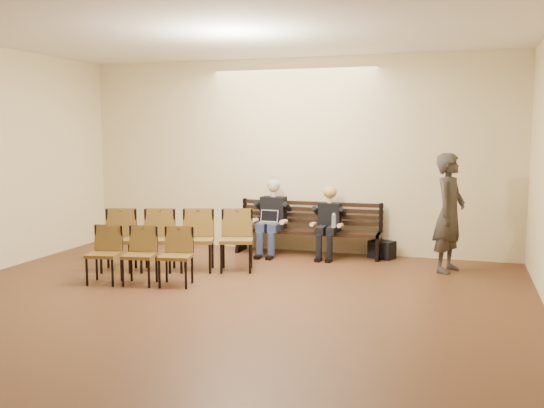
{
  "coord_description": "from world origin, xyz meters",
  "views": [
    {
      "loc": [
        2.95,
        -5.67,
        2.17
      ],
      "look_at": [
        -0.11,
        4.05,
        0.96
      ],
      "focal_mm": 40.0,
      "sensor_mm": 36.0,
      "label": 1
    }
  ],
  "objects_px": {
    "seated_woman": "(328,226)",
    "bag": "(382,249)",
    "passerby": "(450,204)",
    "laptop": "(267,224)",
    "water_bottle": "(334,227)",
    "chair_row_front": "(177,240)",
    "bench": "(308,242)",
    "chair_row_back": "(140,256)",
    "seated_man": "(272,218)"
  },
  "relations": [
    {
      "from": "passerby",
      "to": "chair_row_back",
      "type": "bearing_deg",
      "value": 136.63
    },
    {
      "from": "water_bottle",
      "to": "passerby",
      "type": "bearing_deg",
      "value": -7.21
    },
    {
      "from": "laptop",
      "to": "water_bottle",
      "type": "bearing_deg",
      "value": 0.64
    },
    {
      "from": "water_bottle",
      "to": "bag",
      "type": "xyz_separation_m",
      "value": [
        0.76,
        0.46,
        -0.42
      ]
    },
    {
      "from": "passerby",
      "to": "water_bottle",
      "type": "bearing_deg",
      "value": 101.95
    },
    {
      "from": "bag",
      "to": "passerby",
      "type": "xyz_separation_m",
      "value": [
        1.11,
        -0.7,
        0.92
      ]
    },
    {
      "from": "bench",
      "to": "chair_row_front",
      "type": "xyz_separation_m",
      "value": [
        -1.65,
        -1.83,
        0.26
      ]
    },
    {
      "from": "bench",
      "to": "laptop",
      "type": "xyz_separation_m",
      "value": [
        -0.65,
        -0.34,
        0.34
      ]
    },
    {
      "from": "laptop",
      "to": "passerby",
      "type": "relative_size",
      "value": 0.15
    },
    {
      "from": "passerby",
      "to": "bag",
      "type": "bearing_deg",
      "value": 77.0
    },
    {
      "from": "chair_row_front",
      "to": "seated_woman",
      "type": "bearing_deg",
      "value": 22.76
    },
    {
      "from": "bench",
      "to": "bag",
      "type": "relative_size",
      "value": 6.29
    },
    {
      "from": "laptop",
      "to": "passerby",
      "type": "xyz_separation_m",
      "value": [
        3.07,
        -0.26,
        0.5
      ]
    },
    {
      "from": "bench",
      "to": "chair_row_front",
      "type": "bearing_deg",
      "value": -132.01
    },
    {
      "from": "bench",
      "to": "chair_row_front",
      "type": "relative_size",
      "value": 1.1
    },
    {
      "from": "seated_woman",
      "to": "laptop",
      "type": "height_order",
      "value": "seated_woman"
    },
    {
      "from": "chair_row_back",
      "to": "seated_woman",
      "type": "bearing_deg",
      "value": 40.56
    },
    {
      "from": "water_bottle",
      "to": "chair_row_back",
      "type": "relative_size",
      "value": 0.17
    },
    {
      "from": "seated_man",
      "to": "passerby",
      "type": "bearing_deg",
      "value": -8.95
    },
    {
      "from": "bag",
      "to": "seated_man",
      "type": "bearing_deg",
      "value": -173.51
    },
    {
      "from": "bench",
      "to": "passerby",
      "type": "xyz_separation_m",
      "value": [
        2.42,
        -0.6,
        0.84
      ]
    },
    {
      "from": "seated_woman",
      "to": "passerby",
      "type": "relative_size",
      "value": 0.52
    },
    {
      "from": "chair_row_back",
      "to": "water_bottle",
      "type": "bearing_deg",
      "value": 35.99
    },
    {
      "from": "water_bottle",
      "to": "passerby",
      "type": "height_order",
      "value": "passerby"
    },
    {
      "from": "chair_row_front",
      "to": "water_bottle",
      "type": "bearing_deg",
      "value": 16.67
    },
    {
      "from": "bench",
      "to": "seated_man",
      "type": "distance_m",
      "value": 0.77
    },
    {
      "from": "laptop",
      "to": "bag",
      "type": "xyz_separation_m",
      "value": [
        1.95,
        0.44,
        -0.41
      ]
    },
    {
      "from": "seated_woman",
      "to": "bag",
      "type": "height_order",
      "value": "seated_woman"
    },
    {
      "from": "passerby",
      "to": "chair_row_back",
      "type": "distance_m",
      "value": 4.77
    },
    {
      "from": "water_bottle",
      "to": "chair_row_front",
      "type": "bearing_deg",
      "value": -146.18
    },
    {
      "from": "bag",
      "to": "chair_row_front",
      "type": "relative_size",
      "value": 0.17
    },
    {
      "from": "passerby",
      "to": "laptop",
      "type": "bearing_deg",
      "value": 104.29
    },
    {
      "from": "bench",
      "to": "chair_row_back",
      "type": "relative_size",
      "value": 1.73
    },
    {
      "from": "bag",
      "to": "passerby",
      "type": "relative_size",
      "value": 0.19
    },
    {
      "from": "bench",
      "to": "water_bottle",
      "type": "distance_m",
      "value": 0.74
    },
    {
      "from": "chair_row_back",
      "to": "passerby",
      "type": "bearing_deg",
      "value": 17.29
    },
    {
      "from": "bench",
      "to": "chair_row_front",
      "type": "distance_m",
      "value": 2.48
    },
    {
      "from": "seated_man",
      "to": "seated_woman",
      "type": "bearing_deg",
      "value": 0.0
    },
    {
      "from": "water_bottle",
      "to": "passerby",
      "type": "relative_size",
      "value": 0.12
    },
    {
      "from": "bench",
      "to": "seated_woman",
      "type": "distance_m",
      "value": 0.53
    },
    {
      "from": "seated_man",
      "to": "chair_row_back",
      "type": "xyz_separation_m",
      "value": [
        -1.15,
        -2.66,
        -0.23
      ]
    },
    {
      "from": "seated_woman",
      "to": "bag",
      "type": "bearing_deg",
      "value": 13.66
    },
    {
      "from": "seated_man",
      "to": "passerby",
      "type": "xyz_separation_m",
      "value": [
        3.05,
        -0.48,
        0.42
      ]
    },
    {
      "from": "laptop",
      "to": "water_bottle",
      "type": "relative_size",
      "value": 1.26
    },
    {
      "from": "water_bottle",
      "to": "passerby",
      "type": "distance_m",
      "value": 1.95
    },
    {
      "from": "water_bottle",
      "to": "bench",
      "type": "bearing_deg",
      "value": 146.19
    },
    {
      "from": "bench",
      "to": "chair_row_back",
      "type": "height_order",
      "value": "chair_row_back"
    },
    {
      "from": "seated_man",
      "to": "laptop",
      "type": "xyz_separation_m",
      "value": [
        -0.02,
        -0.22,
        -0.09
      ]
    },
    {
      "from": "laptop",
      "to": "chair_row_front",
      "type": "height_order",
      "value": "chair_row_front"
    },
    {
      "from": "water_bottle",
      "to": "chair_row_back",
      "type": "height_order",
      "value": "chair_row_back"
    }
  ]
}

